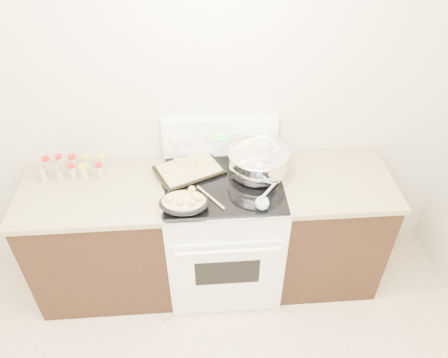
{
  "coord_description": "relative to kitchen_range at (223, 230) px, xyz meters",
  "views": [
    {
      "loc": [
        0.2,
        -0.68,
        2.72
      ],
      "look_at": [
        0.35,
        1.37,
        1.0
      ],
      "focal_mm": 35.0,
      "sensor_mm": 36.0,
      "label": 1
    }
  ],
  "objects": [
    {
      "name": "room_shell",
      "position": [
        -0.35,
        -1.42,
        1.21
      ],
      "size": [
        4.1,
        3.6,
        2.75
      ],
      "color": "beige",
      "rests_on": "ground"
    },
    {
      "name": "counter_left",
      "position": [
        -0.83,
        0.01,
        -0.03
      ],
      "size": [
        0.93,
        0.67,
        0.92
      ],
      "color": "black",
      "rests_on": "ground"
    },
    {
      "name": "counter_right",
      "position": [
        0.73,
        0.01,
        -0.03
      ],
      "size": [
        0.73,
        0.67,
        0.92
      ],
      "color": "black",
      "rests_on": "ground"
    },
    {
      "name": "kitchen_range",
      "position": [
        0.0,
        0.0,
        0.0
      ],
      "size": [
        0.78,
        0.73,
        1.22
      ],
      "color": "white",
      "rests_on": "ground"
    },
    {
      "name": "mixing_bowl",
      "position": [
        0.22,
        0.05,
        0.54
      ],
      "size": [
        0.44,
        0.44,
        0.23
      ],
      "color": "silver",
      "rests_on": "kitchen_range"
    },
    {
      "name": "roasting_pan",
      "position": [
        -0.25,
        -0.23,
        0.5
      ],
      "size": [
        0.31,
        0.22,
        0.11
      ],
      "color": "black",
      "rests_on": "kitchen_range"
    },
    {
      "name": "baking_sheet",
      "position": [
        -0.22,
        0.11,
        0.47
      ],
      "size": [
        0.49,
        0.43,
        0.06
      ],
      "color": "black",
      "rests_on": "kitchen_range"
    },
    {
      "name": "wooden_spoon",
      "position": [
        -0.13,
        -0.22,
        0.46
      ],
      "size": [
        0.17,
        0.22,
        0.04
      ],
      "color": "tan",
      "rests_on": "kitchen_range"
    },
    {
      "name": "blue_ladle",
      "position": [
        0.21,
        -0.25,
        0.49
      ],
      "size": [
        0.18,
        0.26,
        0.11
      ],
      "color": "#84B2C6",
      "rests_on": "kitchen_range"
    },
    {
      "name": "spice_jars",
      "position": [
        -0.97,
        0.16,
        0.49
      ],
      "size": [
        0.4,
        0.15,
        0.13
      ],
      "color": "#BFB28C",
      "rests_on": "counter_left"
    }
  ]
}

